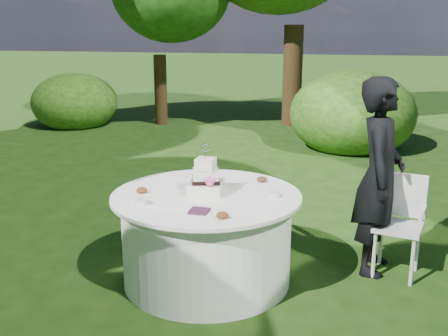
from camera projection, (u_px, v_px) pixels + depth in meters
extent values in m
plane|color=#19370F|center=(207.00, 279.00, 4.49)|extent=(80.00, 80.00, 0.00)
cube|color=#421C36|center=(199.00, 211.00, 3.86)|extent=(0.14, 0.14, 0.02)
ellipsoid|color=white|center=(166.00, 209.00, 3.92)|extent=(0.48, 0.07, 0.01)
imported|color=black|center=(379.00, 177.00, 4.48)|extent=(0.47, 0.66, 1.71)
cylinder|color=white|center=(207.00, 239.00, 4.39)|extent=(1.40, 1.40, 0.74)
cylinder|color=silver|center=(206.00, 196.00, 4.29)|extent=(1.56, 1.56, 0.03)
cube|color=silver|center=(206.00, 187.00, 4.30)|extent=(0.30, 0.30, 0.09)
cube|color=white|center=(206.00, 176.00, 4.27)|extent=(0.27, 0.27, 0.09)
cube|color=white|center=(206.00, 164.00, 4.24)|extent=(0.15, 0.15, 0.09)
cube|color=black|center=(206.00, 180.00, 4.28)|extent=(0.28, 0.28, 0.03)
sphere|color=#DE41A8|center=(210.00, 182.00, 4.16)|extent=(0.07, 0.07, 0.07)
cylinder|color=silver|center=(205.00, 155.00, 4.23)|extent=(0.01, 0.01, 0.05)
torus|color=silver|center=(205.00, 148.00, 4.21)|extent=(0.07, 0.02, 0.07)
cube|color=silver|center=(398.00, 227.00, 4.47)|extent=(0.45, 0.45, 0.04)
cube|color=white|center=(404.00, 195.00, 4.56)|extent=(0.38, 0.11, 0.38)
cylinder|color=silver|center=(374.00, 255.00, 4.46)|extent=(0.03, 0.03, 0.42)
cylinder|color=silver|center=(412.00, 262.00, 4.33)|extent=(0.03, 0.03, 0.42)
cylinder|color=white|center=(381.00, 242.00, 4.73)|extent=(0.03, 0.03, 0.42)
cylinder|color=silver|center=(417.00, 249.00, 4.60)|extent=(0.03, 0.03, 0.42)
cube|color=white|center=(378.00, 206.00, 4.51)|extent=(0.10, 0.35, 0.03)
cube|color=white|center=(423.00, 213.00, 4.35)|extent=(0.10, 0.35, 0.03)
cylinder|color=silver|center=(142.00, 202.00, 4.03)|extent=(0.10, 0.10, 0.04)
cylinder|color=silver|center=(274.00, 194.00, 4.21)|extent=(0.10, 0.10, 0.04)
cylinder|color=silver|center=(192.00, 176.00, 4.74)|extent=(0.10, 0.10, 0.04)
ellipsoid|color=#562D16|center=(262.00, 179.00, 4.61)|extent=(0.09, 0.09, 0.05)
ellipsoid|color=#562D16|center=(222.00, 215.00, 3.73)|extent=(0.09, 0.09, 0.05)
ellipsoid|color=#562D16|center=(142.00, 190.00, 4.30)|extent=(0.09, 0.09, 0.05)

